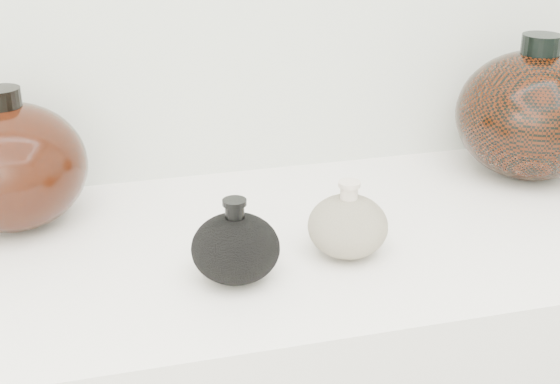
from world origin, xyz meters
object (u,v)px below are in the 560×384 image
object	(u,v)px
black_gourd_vase	(236,248)
cream_gourd_vase	(348,225)
left_round_pot	(11,166)
right_round_pot	(532,114)

from	to	relation	value
black_gourd_vase	cream_gourd_vase	size ratio (longest dim) A/B	0.95
black_gourd_vase	left_round_pot	size ratio (longest dim) A/B	0.47
left_round_pot	cream_gourd_vase	bearing A→B (deg)	-26.09
cream_gourd_vase	right_round_pot	world-z (taller)	right_round_pot
black_gourd_vase	right_round_pot	bearing A→B (deg)	22.07
cream_gourd_vase	right_round_pot	distance (m)	0.42
left_round_pot	black_gourd_vase	bearing A→B (deg)	-41.07
black_gourd_vase	cream_gourd_vase	xyz separation A→B (m)	(0.15, 0.03, -0.00)
right_round_pot	cream_gourd_vase	bearing A→B (deg)	-153.34
left_round_pot	right_round_pot	world-z (taller)	right_round_pot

